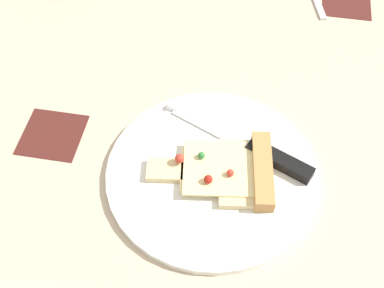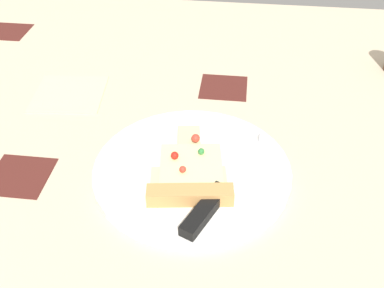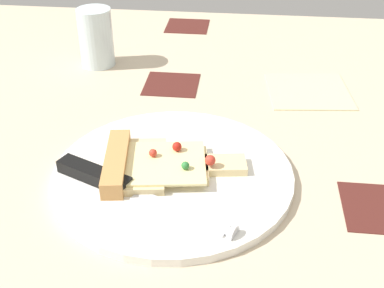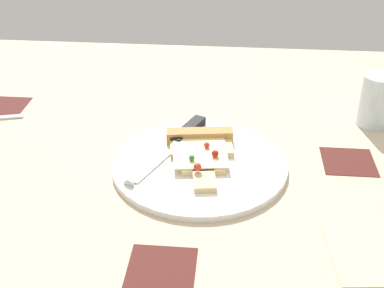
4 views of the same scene
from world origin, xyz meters
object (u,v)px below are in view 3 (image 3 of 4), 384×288
Objects in this scene: knife at (125,188)px; plate at (173,173)px; pizza_slice at (153,164)px; drinking_glass at (96,37)px; napkin at (309,90)px.

plate is at bearing 160.18° from knife.
drinking_glass is at bearing -161.91° from pizza_slice.
plate is 1.32× the size of knife.
knife is (-4.97, -5.15, 1.15)cm from plate.
knife is 39.78cm from drinking_glass.
pizza_slice is 33.53cm from napkin.
plate is 2.91× the size of drinking_glass.
napkin is (18.85, 25.43, -0.35)cm from plate.
plate is at bearing -60.26° from drinking_glass.
drinking_glass is (-18.36, 32.15, 4.59)cm from plate.
napkin is (21.37, 25.78, -1.69)cm from pizza_slice.
drinking_glass is at bearing 119.74° from plate.
napkin is at bearing 132.44° from pizza_slice.
plate is 7.25cm from knife.
drinking_glass is 38.13cm from napkin.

